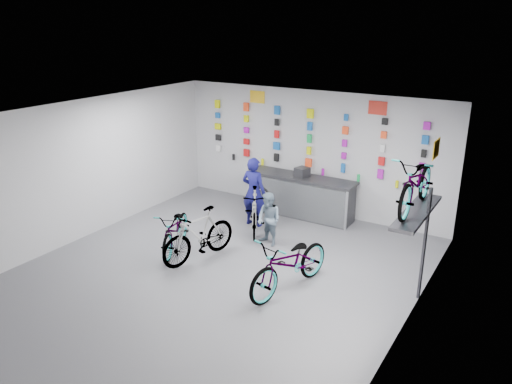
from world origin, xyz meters
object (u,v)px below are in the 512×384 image
Objects in this scene: clerk at (254,192)px; customer at (269,219)px; bike_center at (199,235)px; bike_right at (290,263)px; counter at (300,196)px; bike_service at (255,211)px; bike_left at (176,229)px.

clerk is 1.41× the size of customer.
clerk is (-0.01, 2.09, 0.29)m from bike_center.
counter is at bearing 126.29° from bike_right.
clerk reaches higher than bike_service.
bike_left is at bearing 70.25° from clerk.
bike_center reaches higher than bike_left.
bike_center is at bearing -127.63° from bike_service.
counter is 1.66× the size of clerk.
bike_left is at bearing -113.69° from counter.
bike_right reaches higher than bike_left.
counter is 1.35× the size of bike_right.
bike_left is 2.81m from bike_right.
bike_service is 0.76m from customer.
clerk reaches higher than counter.
bike_left is at bearing -124.75° from customer.
bike_left is (-1.34, -3.06, -0.04)m from counter.
customer is (1.53, 1.21, 0.13)m from bike_left.
bike_right is 1.20× the size of bike_service.
bike_center is 2.12m from bike_right.
bike_service is at bearing 123.93° from clerk.
clerk reaches higher than bike_left.
bike_left is 0.86× the size of bike_right.
clerk is at bearing 104.54° from bike_center.
bike_left is 1.05× the size of clerk.
customer is (-1.28, 1.44, 0.05)m from bike_right.
bike_service is at bearing 161.89° from customer.
bike_center is at bearing -101.61° from counter.
clerk is at bearing 146.26° from bike_right.
counter is 1.86m from customer.
bike_center is at bearing -105.42° from customer.
customer is (0.19, -1.85, 0.09)m from counter.
bike_center is 1.56m from customer.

